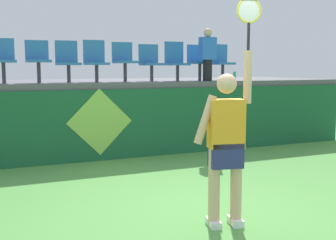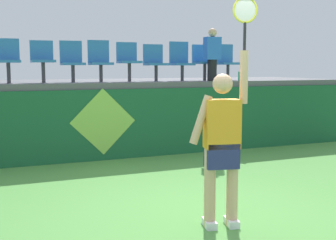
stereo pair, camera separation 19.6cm
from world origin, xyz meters
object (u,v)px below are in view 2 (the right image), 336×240
at_px(stadium_chair_4, 100,59).
at_px(stadium_chair_1, 8,58).
at_px(spectator_0, 212,54).
at_px(stadium_chair_3, 72,60).
at_px(stadium_chair_6, 155,61).
at_px(tennis_player, 222,141).
at_px(stadium_chair_2, 43,58).
at_px(stadium_chair_9, 226,60).
at_px(stadium_chair_7, 181,60).
at_px(water_bottle, 240,76).
at_px(stadium_chair_8, 203,60).
at_px(stadium_chair_5, 128,59).

bearing_deg(stadium_chair_4, stadium_chair_1, -179.81).
xyz_separation_m(stadium_chair_4, spectator_0, (2.34, -0.43, 0.12)).
bearing_deg(stadium_chair_3, stadium_chair_6, -0.12).
height_order(tennis_player, stadium_chair_3, tennis_player).
relative_size(stadium_chair_2, stadium_chair_3, 0.99).
xyz_separation_m(stadium_chair_2, stadium_chair_9, (4.06, 0.00, -0.02)).
distance_m(stadium_chair_4, stadium_chair_7, 1.80).
bearing_deg(tennis_player, stadium_chair_2, 106.31).
distance_m(stadium_chair_3, spectator_0, 2.94).
xyz_separation_m(water_bottle, stadium_chair_4, (-2.97, 0.53, 0.36)).
distance_m(stadium_chair_1, stadium_chair_9, 4.69).
bearing_deg(stadium_chair_9, stadium_chair_8, -179.59).
bearing_deg(stadium_chair_1, stadium_chair_9, 0.02).
bearing_deg(stadium_chair_1, tennis_player, -66.87).
bearing_deg(tennis_player, stadium_chair_6, 78.55).
relative_size(stadium_chair_5, stadium_chair_6, 1.04).
bearing_deg(tennis_player, spectator_0, 63.75).
xyz_separation_m(stadium_chair_2, stadium_chair_8, (3.47, 0.00, -0.02)).
bearing_deg(stadium_chair_5, stadium_chair_2, -179.95).
bearing_deg(stadium_chair_9, stadium_chair_4, 179.91).
height_order(stadium_chair_4, stadium_chair_6, stadium_chair_4).
bearing_deg(stadium_chair_5, stadium_chair_9, 0.08).
bearing_deg(stadium_chair_4, stadium_chair_5, -0.73).
height_order(stadium_chair_9, spectator_0, spectator_0).
relative_size(tennis_player, stadium_chair_2, 3.11).
distance_m(tennis_player, stadium_chair_7, 5.04).
height_order(water_bottle, stadium_chair_2, stadium_chair_2).
relative_size(tennis_player, stadium_chair_8, 3.19).
xyz_separation_m(water_bottle, stadium_chair_8, (-0.62, 0.53, 0.35)).
relative_size(stadium_chair_2, stadium_chair_4, 0.97).
bearing_deg(stadium_chair_1, spectator_0, -5.90).
distance_m(stadium_chair_3, stadium_chair_8, 2.91).
bearing_deg(stadium_chair_6, tennis_player, -101.45).
height_order(tennis_player, stadium_chair_5, tennis_player).
relative_size(stadium_chair_3, stadium_chair_9, 1.01).
bearing_deg(water_bottle, stadium_chair_6, 163.42).
relative_size(stadium_chair_1, stadium_chair_7, 0.99).
bearing_deg(stadium_chair_5, stadium_chair_4, 179.27).
bearing_deg(stadium_chair_5, stadium_chair_7, 0.45).
bearing_deg(tennis_player, stadium_chair_4, 92.94).
relative_size(water_bottle, spectator_0, 0.18).
xyz_separation_m(stadium_chair_1, stadium_chair_9, (4.69, 0.00, -0.03)).
distance_m(stadium_chair_5, spectator_0, 1.80).
bearing_deg(stadium_chair_4, stadium_chair_9, -0.09).
distance_m(stadium_chair_1, spectator_0, 4.13).
distance_m(stadium_chair_4, stadium_chair_8, 2.35).
relative_size(water_bottle, stadium_chair_8, 0.25).
relative_size(stadium_chair_1, spectator_0, 0.75).
bearing_deg(stadium_chair_4, water_bottle, -10.20).
height_order(tennis_player, stadium_chair_2, tennis_player).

